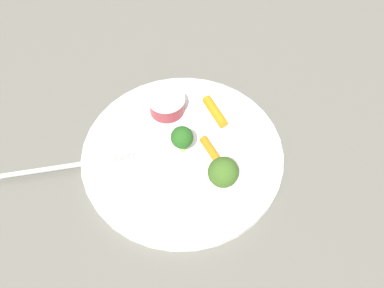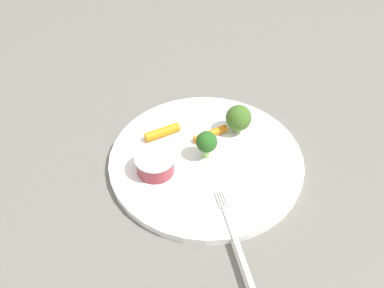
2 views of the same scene
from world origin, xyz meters
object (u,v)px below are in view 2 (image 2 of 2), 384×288
at_px(broccoli_floret_0, 206,143).
at_px(carrot_stick_1, 210,134).
at_px(plate, 206,159).
at_px(fork, 239,249).
at_px(broccoli_floret_1, 238,118).
at_px(carrot_stick_0, 162,132).
at_px(sauce_cup, 154,162).

bearing_deg(broccoli_floret_0, carrot_stick_1, -31.88).
xyz_separation_m(plate, broccoli_floret_0, (-0.00, 0.00, 0.04)).
height_order(carrot_stick_1, fork, carrot_stick_1).
relative_size(broccoli_floret_1, fork, 0.25).
xyz_separation_m(broccoli_floret_1, carrot_stick_0, (0.03, 0.12, -0.02)).
relative_size(plate, carrot_stick_0, 5.04).
bearing_deg(plate, carrot_stick_0, 34.71).
distance_m(plate, sauce_cup, 0.08).
distance_m(carrot_stick_0, carrot_stick_1, 0.08).
bearing_deg(broccoli_floret_0, plate, -47.78).
bearing_deg(sauce_cup, carrot_stick_0, -26.98).
bearing_deg(carrot_stick_1, fork, 166.93).
distance_m(carrot_stick_0, fork, 0.23).
bearing_deg(broccoli_floret_1, fork, 154.90).
relative_size(broccoli_floret_1, carrot_stick_1, 0.83).
xyz_separation_m(broccoli_floret_1, fork, (-0.20, 0.09, -0.03)).
bearing_deg(broccoli_floret_0, fork, 172.29).
height_order(broccoli_floret_1, carrot_stick_1, broccoli_floret_1).
xyz_separation_m(carrot_stick_0, fork, (-0.23, -0.02, -0.01)).
height_order(sauce_cup, carrot_stick_1, sauce_cup).
xyz_separation_m(sauce_cup, carrot_stick_1, (0.03, -0.10, -0.01)).
relative_size(sauce_cup, carrot_stick_1, 0.99).
height_order(carrot_stick_0, fork, carrot_stick_0).
height_order(plate, fork, fork).
bearing_deg(carrot_stick_0, broccoli_floret_1, -106.02).
relative_size(plate, sauce_cup, 5.09).
height_order(plate, carrot_stick_1, carrot_stick_1).
relative_size(plate, fork, 1.53).
bearing_deg(fork, sauce_cup, 18.59).
xyz_separation_m(carrot_stick_0, carrot_stick_1, (-0.03, -0.07, -0.00)).
height_order(plate, broccoli_floret_0, broccoli_floret_0).
bearing_deg(fork, broccoli_floret_1, -25.10).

